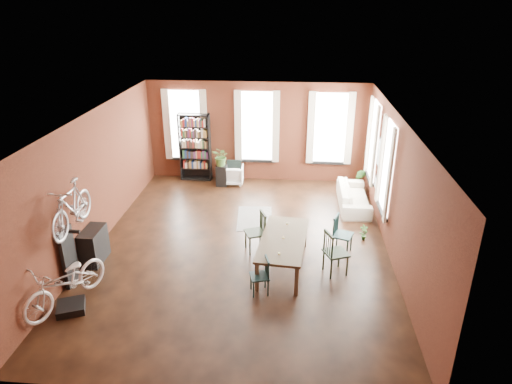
# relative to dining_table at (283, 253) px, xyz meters

# --- Properties ---
(room) EXTENTS (9.00, 9.04, 3.22)m
(room) POSITION_rel_dining_table_xyz_m (-0.78, 1.41, 1.77)
(room) COLOR black
(room) RESTS_ON ground
(dining_table) EXTENTS (1.17, 2.22, 0.73)m
(dining_table) POSITION_rel_dining_table_xyz_m (0.00, 0.00, 0.00)
(dining_table) COLOR #4B3E2D
(dining_table) RESTS_ON ground
(dining_chair_a) EXTENTS (0.45, 0.45, 0.80)m
(dining_chair_a) POSITION_rel_dining_table_xyz_m (-0.45, -1.01, 0.04)
(dining_chair_a) COLOR #173333
(dining_chair_a) RESTS_ON ground
(dining_chair_b) EXTENTS (0.58, 0.58, 0.97)m
(dining_chair_b) POSITION_rel_dining_table_xyz_m (-0.68, 0.67, 0.12)
(dining_chair_b) COLOR black
(dining_chair_b) RESTS_ON ground
(dining_chair_c) EXTENTS (0.61, 0.61, 1.02)m
(dining_chair_c) POSITION_rel_dining_table_xyz_m (1.15, -0.13, 0.15)
(dining_chair_c) COLOR black
(dining_chair_c) RESTS_ON ground
(dining_chair_d) EXTENTS (0.55, 0.55, 0.93)m
(dining_chair_d) POSITION_rel_dining_table_xyz_m (1.38, 0.76, 0.10)
(dining_chair_d) COLOR #1A3939
(dining_chair_d) RESTS_ON ground
(bookshelf) EXTENTS (1.00, 0.32, 2.20)m
(bookshelf) POSITION_rel_dining_table_xyz_m (-3.02, 5.09, 0.74)
(bookshelf) COLOR black
(bookshelf) RESTS_ON ground
(white_armchair) EXTENTS (0.67, 0.63, 0.67)m
(white_armchair) POSITION_rel_dining_table_xyz_m (-1.76, 4.81, -0.03)
(white_armchair) COLOR white
(white_armchair) RESTS_ON ground
(cream_sofa) EXTENTS (0.61, 2.08, 0.81)m
(cream_sofa) POSITION_rel_dining_table_xyz_m (1.93, 3.39, 0.04)
(cream_sofa) COLOR beige
(cream_sofa) RESTS_ON ground
(striped_rug) EXTENTS (1.04, 1.56, 0.01)m
(striped_rug) POSITION_rel_dining_table_xyz_m (-0.84, 2.34, -0.36)
(striped_rug) COLOR black
(striped_rug) RESTS_ON ground
(bike_trainer) EXTENTS (0.67, 0.67, 0.15)m
(bike_trainer) POSITION_rel_dining_table_xyz_m (-4.05, -1.90, -0.29)
(bike_trainer) COLOR black
(bike_trainer) RESTS_ON ground
(bike_wall_rack) EXTENTS (0.16, 0.60, 1.30)m
(bike_wall_rack) POSITION_rel_dining_table_xyz_m (-4.42, -1.01, 0.29)
(bike_wall_rack) COLOR black
(bike_wall_rack) RESTS_ON ground
(console_table) EXTENTS (0.40, 0.80, 0.80)m
(console_table) POSITION_rel_dining_table_xyz_m (-4.30, -0.11, 0.04)
(console_table) COLOR black
(console_table) RESTS_ON ground
(plant_stand) EXTENTS (0.34, 0.34, 0.67)m
(plant_stand) POSITION_rel_dining_table_xyz_m (-2.10, 4.62, -0.03)
(plant_stand) COLOR black
(plant_stand) RESTS_ON ground
(plant_by_sofa) EXTENTS (0.61, 0.83, 0.33)m
(plant_by_sofa) POSITION_rel_dining_table_xyz_m (2.20, 4.54, -0.20)
(plant_by_sofa) COLOR #285622
(plant_by_sofa) RESTS_ON ground
(plant_small) EXTENTS (0.33, 0.45, 0.15)m
(plant_small) POSITION_rel_dining_table_xyz_m (1.97, 1.41, -0.29)
(plant_small) COLOR #325C25
(plant_small) RESTS_ON ground
(bicycle_floor) EXTENTS (1.00, 1.17, 1.89)m
(bicycle_floor) POSITION_rel_dining_table_xyz_m (-4.06, -1.90, 0.73)
(bicycle_floor) COLOR beige
(bicycle_floor) RESTS_ON bike_trainer
(bicycle_hung) EXTENTS (0.47, 1.00, 1.66)m
(bicycle_hung) POSITION_rel_dining_table_xyz_m (-4.17, -1.01, 1.77)
(bicycle_hung) COLOR #A5A8AD
(bicycle_hung) RESTS_ON bike_wall_rack
(plant_on_stand) EXTENTS (0.75, 0.78, 0.48)m
(plant_on_stand) POSITION_rel_dining_table_xyz_m (-2.10, 4.62, 0.55)
(plant_on_stand) COLOR #3A5D25
(plant_on_stand) RESTS_ON plant_stand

